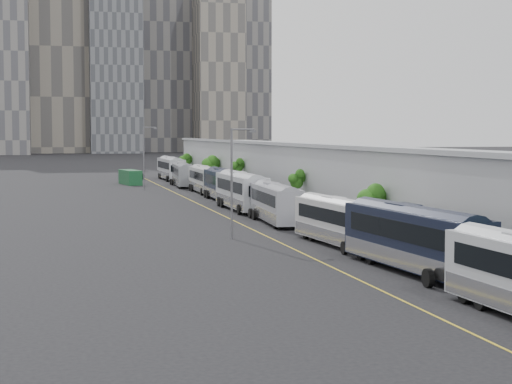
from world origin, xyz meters
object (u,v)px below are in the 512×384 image
object	(u,v)px
bus_5	(223,187)
bus_3	(276,206)
bus_8	(171,170)
suv	(134,175)
street_lamp_far	(145,154)
bus_6	(205,182)
bus_4	(241,194)
shipping_container	(130,177)
bus_2	(340,226)
bus_1	(414,244)
bus_7	(183,177)
street_lamp_near	(234,175)

from	to	relation	value
bus_5	bus_3	bearing A→B (deg)	-90.00
bus_8	suv	size ratio (longest dim) A/B	2.51
suv	street_lamp_far	bearing A→B (deg)	-106.88
bus_6	bus_8	world-z (taller)	bus_8
bus_4	shipping_container	bearing A→B (deg)	98.54
bus_3	bus_2	bearing A→B (deg)	-85.13
bus_4	suv	bearing A→B (deg)	94.44
bus_1	suv	size ratio (longest dim) A/B	2.52
bus_7	suv	world-z (taller)	bus_7
bus_4	bus_6	world-z (taller)	bus_4
bus_8	suv	xyz separation A→B (m)	(-5.90, 4.92, -0.93)
street_lamp_near	bus_1	bearing A→B (deg)	-68.94
bus_1	bus_2	size ratio (longest dim) A/B	1.13
bus_1	bus_4	bearing A→B (deg)	86.61
bus_1	street_lamp_far	distance (m)	76.02
street_lamp_far	bus_2	bearing A→B (deg)	-83.52
street_lamp_far	bus_1	bearing A→B (deg)	-84.30
bus_6	suv	bearing A→B (deg)	99.86
bus_5	bus_8	distance (m)	44.93
bus_2	street_lamp_near	distance (m)	9.66
street_lamp_far	shipping_container	size ratio (longest dim) A/B	1.35
bus_3	suv	world-z (taller)	bus_3
bus_1	street_lamp_far	size ratio (longest dim) A/B	1.52
bus_8	bus_4	bearing A→B (deg)	-91.96
bus_7	shipping_container	distance (m)	10.01
bus_3	suv	bearing A→B (deg)	97.16
bus_8	street_lamp_near	size ratio (longest dim) A/B	1.59
bus_2	bus_8	xyz separation A→B (m)	(0.04, 87.67, 0.21)
bus_4	bus_1	bearing A→B (deg)	-88.85
bus_3	bus_4	size ratio (longest dim) A/B	0.91
bus_1	bus_6	bearing A→B (deg)	85.35
bus_4	shipping_container	distance (m)	47.93
street_lamp_near	street_lamp_far	world-z (taller)	street_lamp_far
street_lamp_near	bus_7	bearing A→B (deg)	84.56
bus_4	bus_5	xyz separation A→B (m)	(0.70, 13.07, -0.09)
bus_7	bus_8	bearing A→B (deg)	91.90
bus_3	bus_5	xyz separation A→B (m)	(0.51, 26.44, 0.08)
bus_5	suv	bearing A→B (deg)	97.83
street_lamp_far	shipping_container	xyz separation A→B (m)	(-0.83, 13.71, -4.09)
shipping_container	bus_3	bearing A→B (deg)	-92.16
bus_3	street_lamp_far	world-z (taller)	street_lamp_far
bus_7	street_lamp_far	world-z (taller)	street_lamp_far
bus_3	street_lamp_near	size ratio (longest dim) A/B	1.46
bus_4	bus_8	distance (m)	58.00
bus_6	street_lamp_far	bearing A→B (deg)	135.58
street_lamp_near	suv	world-z (taller)	street_lamp_near
bus_3	bus_6	xyz separation A→B (m)	(0.67, 39.68, 0.01)
bus_1	shipping_container	size ratio (longest dim) A/B	2.06
bus_1	bus_8	distance (m)	99.91
bus_2	suv	xyz separation A→B (m)	(-5.86, 92.59, -0.73)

